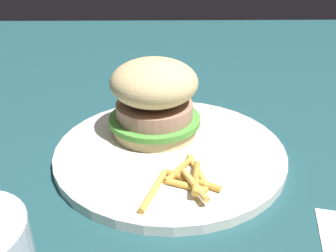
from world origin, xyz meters
TOP-DOWN VIEW (x-y plane):
  - ground_plane at (0.00, 0.00)m, footprint 1.60×1.60m
  - plate at (0.01, 0.02)m, footprint 0.28×0.28m
  - sandwich at (-0.01, 0.06)m, footprint 0.12×0.12m
  - fries_pile at (0.02, -0.06)m, footprint 0.09×0.10m

SIDE VIEW (x-z plane):
  - ground_plane at x=0.00m, z-range 0.00..0.00m
  - plate at x=0.01m, z-range 0.00..0.01m
  - fries_pile at x=0.02m, z-range 0.01..0.02m
  - sandwich at x=-0.01m, z-range 0.01..0.11m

